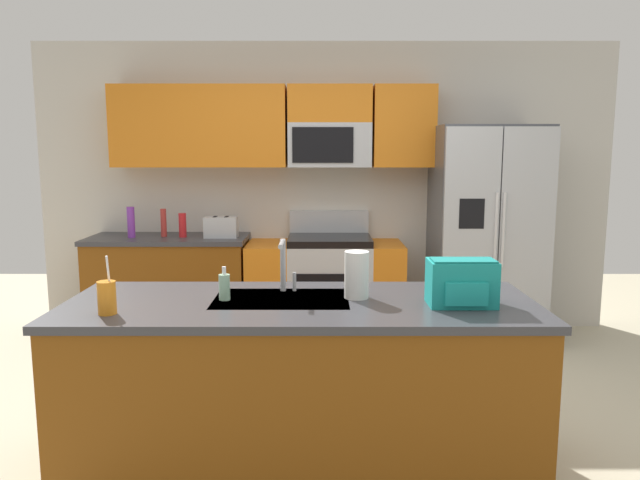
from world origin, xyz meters
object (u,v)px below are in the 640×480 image
object	(u,v)px
sink_faucet	(283,261)
backpack	(461,282)
toaster	(221,227)
bottle_red	(182,225)
refrigerator	(485,235)
drink_cup_orange	(106,297)
pepper_mill	(163,223)
soap_dispenser	(224,287)
bottle_purple	(131,222)
paper_towel_roll	(356,275)
range_oven	(325,287)

from	to	relation	value
sink_faucet	backpack	size ratio (longest dim) A/B	0.88
toaster	bottle_red	xyz separation A→B (m)	(-0.34, 0.02, 0.01)
refrigerator	drink_cup_orange	world-z (taller)	refrigerator
pepper_mill	soap_dispenser	bearing A→B (deg)	-68.38
toaster	backpack	world-z (taller)	backpack
bottle_purple	sink_faucet	xyz separation A→B (m)	(1.44, -2.00, 0.04)
drink_cup_orange	paper_towel_roll	distance (m)	1.20
toaster	soap_dispenser	bearing A→B (deg)	-80.25
toaster	refrigerator	bearing A→B (deg)	-0.49
refrigerator	drink_cup_orange	bearing A→B (deg)	-134.85
range_oven	drink_cup_orange	xyz separation A→B (m)	(-1.02, -2.49, 0.54)
paper_towel_roll	pepper_mill	bearing A→B (deg)	125.32
toaster	bottle_purple	size ratio (longest dim) A/B	1.06
bottle_purple	sink_faucet	distance (m)	2.47
toaster	paper_towel_roll	xyz separation A→B (m)	(1.04, -2.14, 0.03)
range_oven	paper_towel_roll	size ratio (longest dim) A/B	5.67
pepper_mill	paper_towel_roll	distance (m)	2.68
bottle_purple	soap_dispenser	bearing A→B (deg)	-62.13
range_oven	toaster	distance (m)	1.05
bottle_purple	paper_towel_roll	distance (m)	2.80
bottle_red	sink_faucet	size ratio (longest dim) A/B	0.74
toaster	drink_cup_orange	bearing A→B (deg)	-92.87
pepper_mill	bottle_red	size ratio (longest dim) A/B	1.16
bottle_purple	soap_dispenser	distance (m)	2.46
bottle_red	backpack	xyz separation A→B (m)	(1.88, -2.30, 0.01)
toaster	paper_towel_roll	size ratio (longest dim) A/B	1.17
drink_cup_orange	bottle_red	bearing A→B (deg)	94.97
toaster	bottle_purple	xyz separation A→B (m)	(-0.77, -0.01, 0.04)
backpack	toaster	bearing A→B (deg)	123.99
drink_cup_orange	backpack	world-z (taller)	drink_cup_orange
pepper_mill	bottle_purple	size ratio (longest dim) A/B	0.91
bottle_red	backpack	size ratio (longest dim) A/B	0.65
bottle_red	paper_towel_roll	size ratio (longest dim) A/B	0.87
range_oven	bottle_red	world-z (taller)	bottle_red
bottle_red	range_oven	bearing A→B (deg)	1.73
sink_faucet	drink_cup_orange	world-z (taller)	sink_faucet
range_oven	bottle_purple	xyz separation A→B (m)	(-1.67, -0.06, 0.59)
range_oven	paper_towel_roll	xyz separation A→B (m)	(0.14, -2.19, 0.58)
bottle_purple	drink_cup_orange	distance (m)	2.52
range_oven	soap_dispenser	world-z (taller)	range_oven
pepper_mill	backpack	size ratio (longest dim) A/B	0.76
sink_faucet	drink_cup_orange	distance (m)	0.90
backpack	sink_faucet	bearing A→B (deg)	162.60
range_oven	drink_cup_orange	size ratio (longest dim) A/B	4.97
pepper_mill	drink_cup_orange	xyz separation A→B (m)	(0.39, -2.49, -0.04)
refrigerator	sink_faucet	size ratio (longest dim) A/B	6.56
sink_faucet	soap_dispenser	xyz separation A→B (m)	(-0.29, -0.17, -0.10)
bottle_red	soap_dispenser	xyz separation A→B (m)	(0.71, -2.19, -0.04)
toaster	backpack	distance (m)	2.75
toaster	bottle_red	size ratio (longest dim) A/B	1.34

